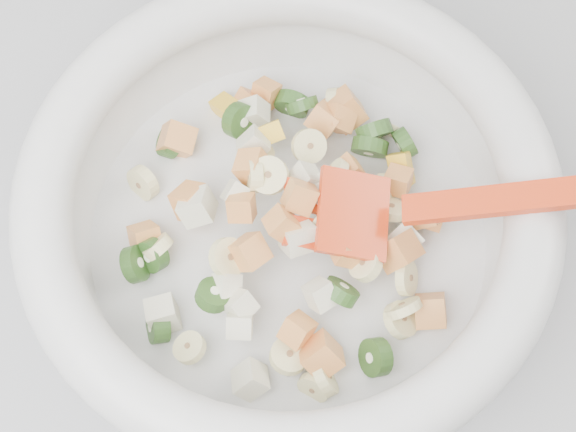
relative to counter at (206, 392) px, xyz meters
name	(u,v)px	position (x,y,z in m)	size (l,w,h in m)	color
counter	(206,392)	(0.00, 0.00, 0.00)	(2.00, 0.60, 0.90)	#A4A5A9
mixing_bowl	(289,210)	(0.10, -0.02, 0.51)	(0.44, 0.38, 0.14)	silver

